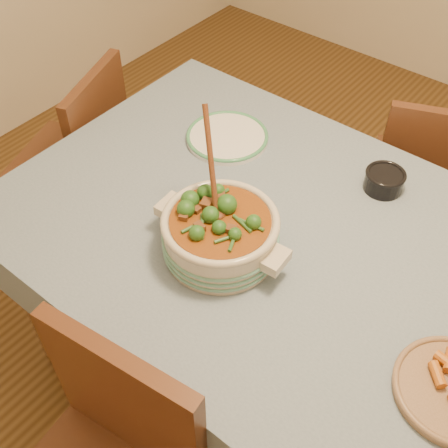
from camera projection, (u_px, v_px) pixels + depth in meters
name	position (u px, v px, depth m)	size (l,w,h in m)	color
floor	(276.00, 380.00, 2.05)	(4.50, 4.50, 0.00)	#482E14
dining_table	(292.00, 265.00, 1.57)	(1.68, 1.08, 0.76)	brown
stew_casserole	(220.00, 231.00, 1.43)	(0.38, 0.31, 0.36)	beige
white_plate	(227.00, 137.00, 1.80)	(0.32, 0.32, 0.02)	white
condiment_bowl	(384.00, 180.00, 1.63)	(0.14, 0.14, 0.06)	black
chair_far	(426.00, 178.00, 2.10)	(0.51, 0.51, 0.84)	#562E1A
chair_left	(83.00, 154.00, 2.20)	(0.50, 0.50, 0.84)	#562E1A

